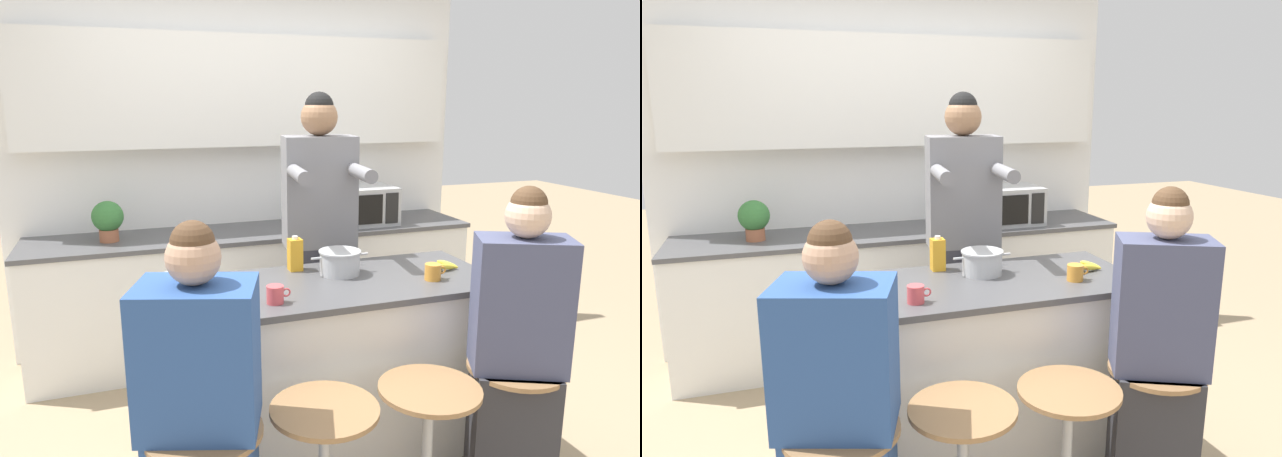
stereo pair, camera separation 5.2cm
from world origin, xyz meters
TOP-DOWN VIEW (x-y plane):
  - ground_plane at (0.00, 0.00)m, footprint 16.00×16.00m
  - wall_back at (0.00, 1.65)m, footprint 3.27×0.22m
  - back_counter at (0.00, 1.36)m, footprint 3.04×0.60m
  - kitchen_island at (0.00, 0.00)m, footprint 1.67×0.68m
  - bar_stool_center_right at (0.22, -0.61)m, footprint 0.41×0.41m
  - bar_stool_rightmost at (0.67, -0.57)m, footprint 0.41×0.41m
  - person_cooking at (0.16, 0.54)m, footprint 0.46×0.60m
  - person_wrapped_blanket at (-0.67, -0.59)m, footprint 0.47×0.40m
  - person_seated_near at (0.65, -0.59)m, footprint 0.44×0.38m
  - cooking_pot at (0.12, 0.11)m, footprint 0.30×0.21m
  - fruit_bowl at (-0.66, 0.09)m, footprint 0.18×0.18m
  - coffee_cup_near at (0.51, -0.13)m, footprint 0.11×0.08m
  - coffee_cup_far at (-0.29, -0.19)m, footprint 0.11×0.07m
  - banana_bunch at (0.64, 0.00)m, footprint 0.16×0.11m
  - juice_carton at (-0.07, 0.25)m, footprint 0.07×0.07m
  - microwave at (0.73, 1.32)m, footprint 0.54×0.37m
  - potted_plant at (-0.97, 1.36)m, footprint 0.20×0.20m

SIDE VIEW (x-z plane):
  - ground_plane at x=0.00m, z-range 0.00..0.00m
  - bar_stool_center_right at x=0.22m, z-range 0.06..0.71m
  - bar_stool_rightmost at x=0.67m, z-range 0.06..0.71m
  - back_counter at x=0.00m, z-range 0.00..0.89m
  - kitchen_island at x=0.00m, z-range 0.01..0.93m
  - person_seated_near at x=0.65m, z-range -0.06..1.37m
  - person_wrapped_blanket at x=-0.67m, z-range -0.04..1.35m
  - person_cooking at x=0.16m, z-range 0.00..1.81m
  - banana_bunch at x=0.64m, z-range 0.92..0.97m
  - coffee_cup_far at x=-0.29m, z-range 0.92..1.00m
  - coffee_cup_near at x=0.51m, z-range 0.92..1.00m
  - fruit_bowl at x=-0.66m, z-range 0.92..1.00m
  - cooking_pot at x=0.12m, z-range 0.92..1.04m
  - juice_carton at x=-0.07m, z-range 0.91..1.09m
  - microwave at x=0.73m, z-range 0.88..1.16m
  - potted_plant at x=-0.97m, z-range 0.90..1.16m
  - wall_back at x=0.00m, z-range 0.19..2.89m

